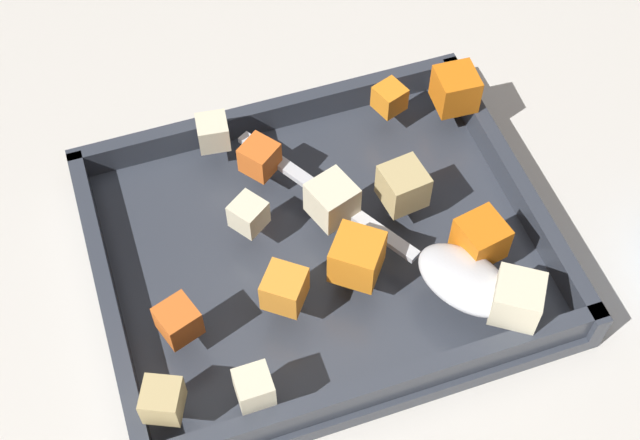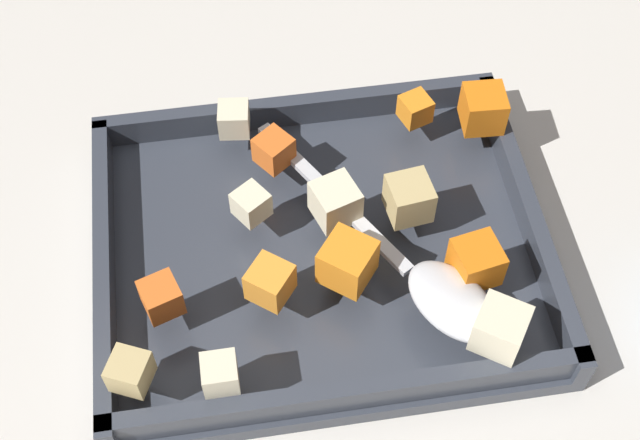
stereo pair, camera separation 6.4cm
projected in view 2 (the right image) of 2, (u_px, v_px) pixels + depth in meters
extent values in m
plane|color=beige|center=(337.00, 259.00, 0.68)|extent=(4.00, 4.00, 0.00)
cube|color=#333842|center=(320.00, 251.00, 0.68)|extent=(0.34, 0.27, 0.01)
cube|color=#333842|center=(297.00, 110.00, 0.73)|extent=(0.34, 0.01, 0.03)
cube|color=#333842|center=(349.00, 395.00, 0.59)|extent=(0.34, 0.01, 0.03)
cube|color=#333842|center=(527.00, 211.00, 0.68)|extent=(0.01, 0.27, 0.03)
cube|color=#333842|center=(104.00, 264.00, 0.65)|extent=(0.01, 0.27, 0.03)
cube|color=orange|center=(161.00, 297.00, 0.60)|extent=(0.03, 0.03, 0.03)
cube|color=orange|center=(415.00, 109.00, 0.70)|extent=(0.03, 0.03, 0.02)
cube|color=orange|center=(346.00, 262.00, 0.61)|extent=(0.05, 0.05, 0.03)
cube|color=orange|center=(476.00, 262.00, 0.62)|extent=(0.04, 0.04, 0.03)
cube|color=orange|center=(274.00, 150.00, 0.68)|extent=(0.03, 0.03, 0.02)
cube|color=orange|center=(270.00, 282.00, 0.61)|extent=(0.04, 0.04, 0.03)
cube|color=orange|center=(483.00, 109.00, 0.70)|extent=(0.03, 0.03, 0.03)
cube|color=tan|center=(409.00, 198.00, 0.65)|extent=(0.03, 0.03, 0.03)
cube|color=beige|center=(220.00, 374.00, 0.57)|extent=(0.02, 0.02, 0.02)
cube|color=beige|center=(251.00, 204.00, 0.65)|extent=(0.03, 0.03, 0.02)
cube|color=beige|center=(342.00, 201.00, 0.65)|extent=(0.04, 0.04, 0.03)
cube|color=tan|center=(130.00, 371.00, 0.57)|extent=(0.03, 0.03, 0.02)
cube|color=beige|center=(500.00, 328.00, 0.59)|extent=(0.05, 0.05, 0.03)
cube|color=beige|center=(234.00, 119.00, 0.70)|extent=(0.03, 0.03, 0.02)
ellipsoid|color=silver|center=(452.00, 301.00, 0.60)|extent=(0.08, 0.09, 0.02)
cube|color=silver|center=(337.00, 195.00, 0.67)|extent=(0.10, 0.16, 0.01)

